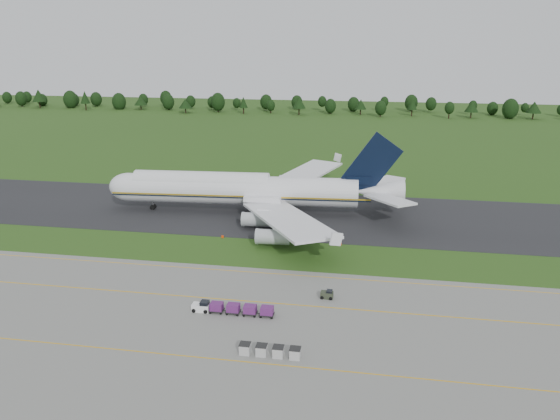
% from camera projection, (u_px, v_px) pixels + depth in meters
% --- Properties ---
extents(ground, '(600.00, 600.00, 0.00)m').
position_uv_depth(ground, '(275.00, 254.00, 113.76)').
color(ground, '#254615').
rests_on(ground, ground).
extents(apron, '(300.00, 52.00, 0.06)m').
position_uv_depth(apron, '(235.00, 338.00, 81.76)').
color(apron, slate).
rests_on(apron, ground).
extents(taxiway, '(300.00, 40.00, 0.08)m').
position_uv_depth(taxiway, '(294.00, 213.00, 140.09)').
color(taxiway, black).
rests_on(taxiway, ground).
extents(apron_markings, '(300.00, 30.20, 0.01)m').
position_uv_depth(apron_markings, '(246.00, 315.00, 88.35)').
color(apron_markings, '#DB9E0C').
rests_on(apron_markings, apron).
extents(tree_line, '(526.44, 23.33, 11.98)m').
position_uv_depth(tree_line, '(326.00, 104.00, 322.40)').
color(tree_line, black).
rests_on(tree_line, ground).
extents(aircraft, '(76.74, 74.72, 21.56)m').
position_uv_depth(aircraft, '(246.00, 189.00, 139.31)').
color(aircraft, silver).
rests_on(aircraft, ground).
extents(baggage_train, '(13.66, 1.75, 1.68)m').
position_uv_depth(baggage_train, '(231.00, 308.00, 88.74)').
color(baggage_train, white).
rests_on(baggage_train, apron).
extents(utility_cart, '(2.20, 1.50, 1.18)m').
position_uv_depth(utility_cart, '(327.00, 295.00, 94.09)').
color(utility_cart, '#2E3625').
rests_on(utility_cart, apron).
extents(uld_row, '(8.77, 1.57, 1.55)m').
position_uv_depth(uld_row, '(270.00, 351.00, 76.87)').
color(uld_row, '#ADADAD').
rests_on(uld_row, apron).
extents(edge_markers, '(27.00, 0.30, 0.60)m').
position_uv_depth(edge_markers, '(280.00, 240.00, 120.75)').
color(edge_markers, '#F33F07').
rests_on(edge_markers, ground).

